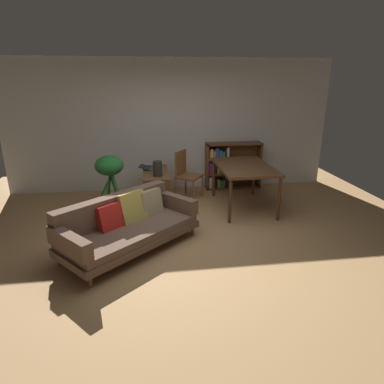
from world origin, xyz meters
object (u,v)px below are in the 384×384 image
dining_table (244,169)px  dining_chair_near (186,172)px  open_laptop (151,168)px  bookshelf (229,165)px  fabric_couch (127,224)px  potted_floor_plant (110,172)px  desk_speaker (158,169)px  media_console (156,188)px

dining_table → dining_chair_near: (-0.99, 0.67, -0.19)m
open_laptop → bookshelf: bearing=19.9°
fabric_couch → potted_floor_plant: (-0.35, 1.51, 0.36)m
fabric_couch → dining_table: dining_table is taller
desk_speaker → bookshelf: bearing=34.8°
dining_table → open_laptop: bearing=159.6°
desk_speaker → potted_floor_plant: (-0.85, 0.10, -0.06)m
desk_speaker → potted_floor_plant: size_ratio=0.27×
media_console → desk_speaker: bearing=-84.2°
media_console → desk_speaker: (0.03, -0.27, 0.45)m
fabric_couch → dining_chair_near: dining_chair_near is taller
fabric_couch → media_console: (0.47, 1.68, -0.04)m
bookshelf → dining_table: bearing=-91.0°
desk_speaker → dining_table: 1.57m
desk_speaker → dining_table: desk_speaker is taller
fabric_couch → open_laptop: fabric_couch is taller
potted_floor_plant → dining_chair_near: (1.42, 0.44, -0.18)m
desk_speaker → dining_chair_near: bearing=43.5°
dining_table → dining_chair_near: dining_chair_near is taller
dining_table → bookshelf: 1.25m
potted_floor_plant → dining_table: (2.41, -0.23, 0.02)m
bookshelf → media_console: bearing=-152.8°
potted_floor_plant → fabric_couch: bearing=-76.9°
open_laptop → media_console: bearing=-70.7°
potted_floor_plant → bookshelf: 2.64m
media_console → dining_chair_near: size_ratio=1.15×
dining_table → media_console: bearing=165.9°
open_laptop → dining_table: (1.66, -0.62, 0.08)m
dining_table → desk_speaker: bearing=175.3°
open_laptop → fabric_couch: bearing=-101.8°
potted_floor_plant → dining_chair_near: bearing=17.3°
fabric_couch → open_laptop: size_ratio=4.40×
media_console → open_laptop: open_laptop is taller
dining_chair_near → desk_speaker: bearing=-136.5°
potted_floor_plant → bookshelf: size_ratio=0.83×
dining_table → dining_chair_near: 1.21m
bookshelf → potted_floor_plant: bearing=-157.7°
bookshelf → dining_chair_near: bearing=-151.2°
media_console → fabric_couch: bearing=-105.7°
dining_chair_near → bookshelf: bookshelf is taller
dining_table → potted_floor_plant: bearing=174.6°
open_laptop → desk_speaker: size_ratio=1.70×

